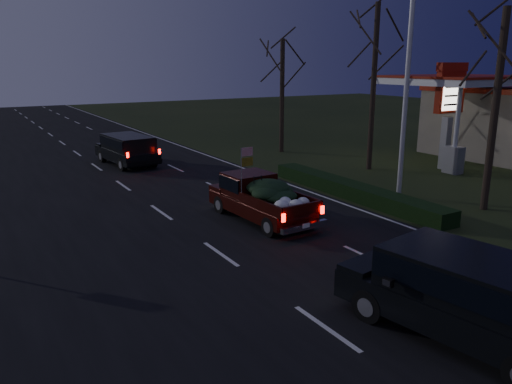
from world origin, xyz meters
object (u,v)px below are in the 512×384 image
rear_suv (473,291)px  lead_suv (127,147)px  gas_price_pylon (450,98)px  pickup_truck (261,196)px  light_pole (408,65)px

rear_suv → lead_suv: bearing=81.9°
gas_price_pylon → pickup_truck: size_ratio=1.18×
gas_price_pylon → pickup_truck: (-13.20, -2.70, -2.86)m
pickup_truck → rear_suv: (-0.58, -9.14, 0.20)m
light_pole → pickup_truck: (-6.70, 0.29, -4.57)m
lead_suv → rear_suv: rear_suv is taller
rear_suv → pickup_truck: bearing=76.8°
pickup_truck → rear_suv: bearing=-96.7°
lead_suv → light_pole: bearing=-63.8°
pickup_truck → light_pole: bearing=-5.6°
gas_price_pylon → lead_suv: size_ratio=1.14×
pickup_truck → rear_suv: pickup_truck is taller
gas_price_pylon → lead_suv: gas_price_pylon is taller
lead_suv → pickup_truck: bearing=-90.2°
gas_price_pylon → lead_suv: 17.52m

